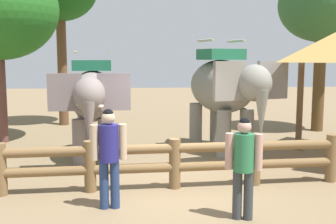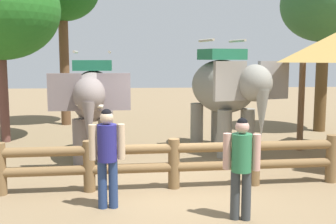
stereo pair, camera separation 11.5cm
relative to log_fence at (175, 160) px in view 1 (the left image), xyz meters
The scene contains 7 objects.
ground_plane 0.61m from the log_fence, 90.00° to the right, with size 60.00×60.00×0.00m, color brown.
log_fence is the anchor object (origin of this frame).
elephant_near_left 3.48m from the log_fence, 125.31° to the left, with size 1.93×3.38×2.91m.
elephant_center 3.95m from the log_fence, 61.71° to the left, with size 2.58×3.88×3.25m.
tourist_woman_in_black 1.73m from the log_fence, 140.60° to the right, with size 0.64×0.37×1.82m.
tourist_man_in_blue 2.06m from the log_fence, 61.53° to the right, with size 0.60×0.41×1.74m.
tree_far_right 9.70m from the log_fence, 46.79° to the left, with size 3.17×3.17×5.99m.
Camera 1 is at (-0.87, -8.32, 2.69)m, focal length 44.12 mm.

